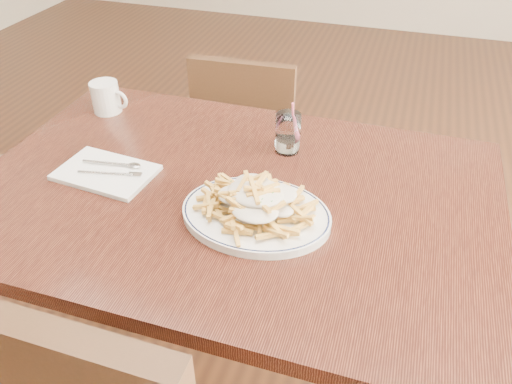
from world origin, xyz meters
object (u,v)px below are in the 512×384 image
(loaded_fries, at_px, (256,197))
(coffee_mug, at_px, (106,97))
(table, at_px, (232,215))
(water_glass, at_px, (288,135))
(fries_plate, at_px, (256,214))
(chair_far, at_px, (249,139))

(loaded_fries, distance_m, coffee_mug, 0.65)
(table, xyz_separation_m, water_glass, (0.08, 0.20, 0.12))
(fries_plate, xyz_separation_m, coffee_mug, (-0.55, 0.33, 0.03))
(chair_far, height_order, fries_plate, chair_far)
(chair_far, relative_size, fries_plate, 2.03)
(table, relative_size, water_glass, 8.65)
(fries_plate, distance_m, coffee_mug, 0.65)
(table, relative_size, coffee_mug, 10.65)
(water_glass, bearing_deg, loaded_fries, -88.67)
(fries_plate, distance_m, loaded_fries, 0.05)
(fries_plate, relative_size, coffee_mug, 3.47)
(table, xyz_separation_m, coffee_mug, (-0.47, 0.25, 0.12))
(loaded_fries, relative_size, water_glass, 1.69)
(table, distance_m, water_glass, 0.25)
(water_glass, xyz_separation_m, coffee_mug, (-0.55, 0.05, -0.00))
(water_glass, height_order, coffee_mug, water_glass)
(table, height_order, coffee_mug, coffee_mug)
(table, bearing_deg, chair_far, 105.36)
(loaded_fries, bearing_deg, fries_plate, 45.00)
(chair_far, xyz_separation_m, coffee_mug, (-0.28, -0.45, 0.34))
(fries_plate, xyz_separation_m, water_glass, (-0.01, 0.28, 0.03))
(chair_far, bearing_deg, loaded_fries, -70.47)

